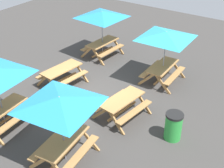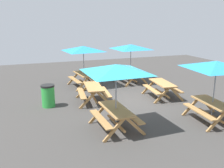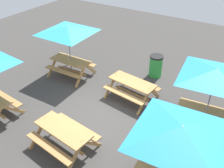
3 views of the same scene
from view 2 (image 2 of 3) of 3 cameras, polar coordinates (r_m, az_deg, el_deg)
ground_plane at (r=11.92m, az=4.17°, el=-3.64°), size 24.00×24.00×0.00m
picnic_table_0 at (r=13.93m, az=-6.56°, el=7.37°), size 2.81×2.81×2.34m
picnic_table_1 at (r=14.81m, az=4.32°, el=7.85°), size 2.82×2.82×2.34m
picnic_table_2 at (r=11.48m, az=-4.24°, el=-1.43°), size 1.96×1.72×0.81m
picnic_table_3 at (r=12.35m, az=11.45°, el=-0.53°), size 1.94×1.70×0.81m
picnic_table_4 at (r=9.67m, az=22.74°, el=3.09°), size 2.82×2.82×2.34m
picnic_table_5 at (r=8.25m, az=0.93°, el=2.42°), size 2.83×2.83×2.34m
trash_bin_green at (r=11.22m, az=-14.39°, el=-2.62°), size 0.59×0.59×0.98m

